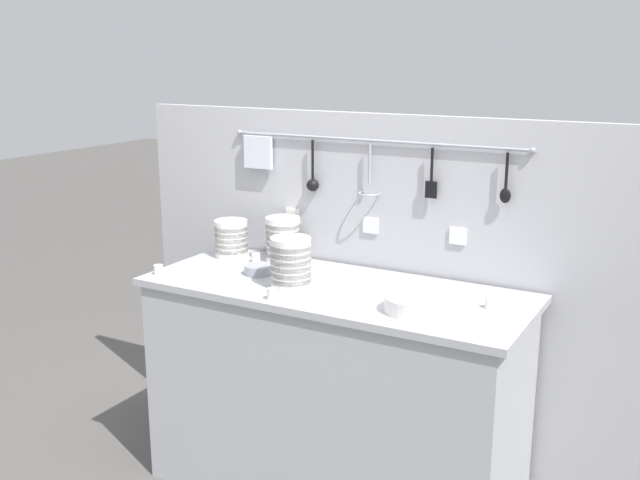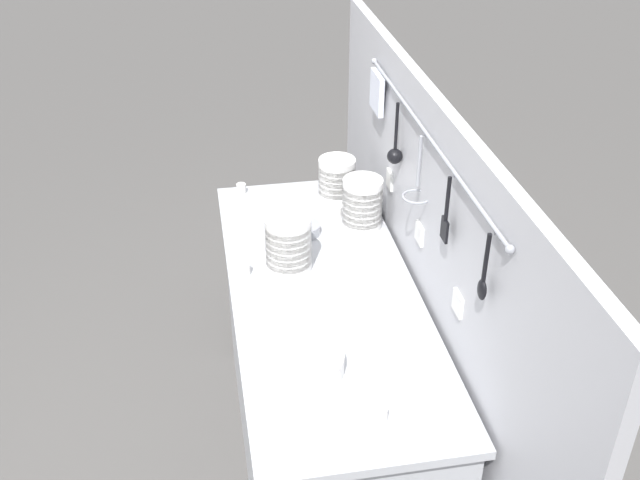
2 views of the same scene
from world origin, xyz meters
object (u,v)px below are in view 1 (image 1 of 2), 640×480
(bowl_stack_wide_centre, at_px, (231,238))
(cup_front_left, at_px, (158,270))
(bowl_stack_nested_right, at_px, (291,263))
(bowl_stack_back_corner, at_px, (283,239))
(cup_centre, at_px, (490,303))
(cup_edge_near, at_px, (256,258))
(cup_back_right, at_px, (272,294))
(plate_stack, at_px, (415,304))
(steel_mixing_bowl, at_px, (258,270))

(bowl_stack_wide_centre, distance_m, cup_front_left, 0.41)
(bowl_stack_wide_centre, bearing_deg, bowl_stack_nested_right, -28.94)
(bowl_stack_wide_centre, distance_m, bowl_stack_back_corner, 0.26)
(bowl_stack_back_corner, xyz_separation_m, cup_centre, (1.02, -0.18, -0.08))
(bowl_stack_nested_right, distance_m, cup_front_left, 0.61)
(bowl_stack_back_corner, bearing_deg, bowl_stack_wide_centre, -168.50)
(cup_centre, bearing_deg, cup_front_left, -169.02)
(bowl_stack_nested_right, height_order, cup_edge_near, bowl_stack_nested_right)
(cup_back_right, distance_m, cup_edge_near, 0.53)
(cup_back_right, bearing_deg, plate_stack, 14.18)
(cup_back_right, bearing_deg, steel_mixing_bowl, 132.73)
(bowl_stack_back_corner, xyz_separation_m, cup_edge_near, (-0.10, -0.08, -0.08))
(plate_stack, height_order, steel_mixing_bowl, plate_stack)
(plate_stack, relative_size, cup_back_right, 5.27)
(bowl_stack_wide_centre, xyz_separation_m, bowl_stack_nested_right, (0.49, -0.27, 0.02))
(bowl_stack_wide_centre, height_order, plate_stack, bowl_stack_wide_centre)
(bowl_stack_nested_right, xyz_separation_m, cup_front_left, (-0.59, -0.12, -0.08))
(cup_centre, bearing_deg, bowl_stack_wide_centre, 174.38)
(bowl_stack_nested_right, bearing_deg, cup_centre, 10.59)
(bowl_stack_wide_centre, xyz_separation_m, plate_stack, (1.04, -0.29, -0.06))
(plate_stack, xyz_separation_m, cup_centre, (0.23, 0.17, -0.01))
(bowl_stack_back_corner, relative_size, cup_back_right, 4.78)
(bowl_stack_nested_right, bearing_deg, cup_edge_near, 144.08)
(bowl_stack_wide_centre, distance_m, cup_centre, 1.28)
(bowl_stack_back_corner, distance_m, cup_edge_near, 0.15)
(bowl_stack_nested_right, relative_size, cup_edge_near, 4.87)
(bowl_stack_back_corner, bearing_deg, bowl_stack_nested_right, -53.40)
(plate_stack, relative_size, cup_edge_near, 5.27)
(bowl_stack_wide_centre, relative_size, bowl_stack_nested_right, 0.83)
(plate_stack, bearing_deg, bowl_stack_nested_right, 177.48)
(bowl_stack_wide_centre, xyz_separation_m, steel_mixing_bowl, (0.27, -0.18, -0.07))
(bowl_stack_wide_centre, bearing_deg, cup_front_left, -104.72)
(steel_mixing_bowl, height_order, cup_front_left, cup_front_left)
(bowl_stack_nested_right, xyz_separation_m, plate_stack, (0.55, -0.02, -0.07))
(cup_back_right, xyz_separation_m, cup_edge_near, (-0.34, 0.40, 0.00))
(bowl_stack_wide_centre, bearing_deg, cup_back_right, -40.70)
(cup_centre, distance_m, cup_back_right, 0.83)
(bowl_stack_nested_right, xyz_separation_m, cup_centre, (0.78, 0.15, -0.08))
(bowl_stack_wide_centre, height_order, cup_front_left, bowl_stack_wide_centre)
(bowl_stack_back_corner, bearing_deg, cup_edge_near, -140.35)
(bowl_stack_nested_right, distance_m, steel_mixing_bowl, 0.25)
(cup_centre, distance_m, cup_front_left, 1.40)
(cup_centre, relative_size, cup_back_right, 1.00)
(bowl_stack_wide_centre, distance_m, cup_edge_near, 0.17)
(cup_front_left, distance_m, cup_edge_near, 0.44)
(steel_mixing_bowl, bearing_deg, cup_centre, 3.04)
(bowl_stack_nested_right, relative_size, cup_back_right, 4.87)
(bowl_stack_back_corner, distance_m, plate_stack, 0.86)
(cup_back_right, relative_size, cup_edge_near, 1.00)
(plate_stack, relative_size, steel_mixing_bowl, 1.89)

